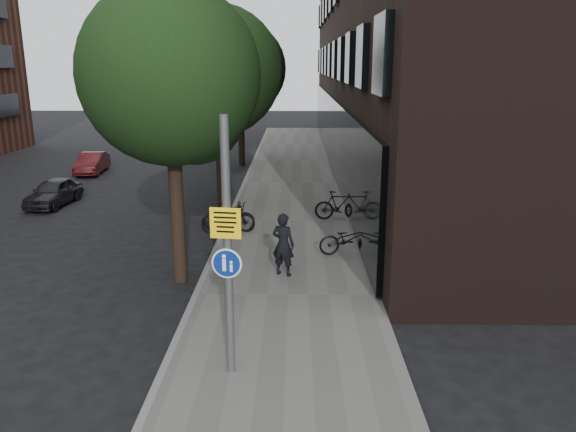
{
  "coord_description": "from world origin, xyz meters",
  "views": [
    {
      "loc": [
        0.42,
        -9.34,
        5.55
      ],
      "look_at": [
        0.25,
        3.72,
        2.0
      ],
      "focal_mm": 35.0,
      "sensor_mm": 36.0,
      "label": 1
    }
  ],
  "objects_px": {
    "signpost": "(228,249)",
    "parked_bike_facade_near": "(349,239)",
    "pedestrian": "(283,244)",
    "parked_car_near": "(54,192)"
  },
  "relations": [
    {
      "from": "parked_car_near",
      "to": "parked_bike_facade_near",
      "type": "bearing_deg",
      "value": -24.0
    },
    {
      "from": "pedestrian",
      "to": "signpost",
      "type": "bearing_deg",
      "value": 103.45
    },
    {
      "from": "signpost",
      "to": "parked_bike_facade_near",
      "type": "bearing_deg",
      "value": 75.18
    },
    {
      "from": "signpost",
      "to": "parked_car_near",
      "type": "bearing_deg",
      "value": 131.75
    },
    {
      "from": "pedestrian",
      "to": "parked_car_near",
      "type": "bearing_deg",
      "value": -16.65
    },
    {
      "from": "parked_bike_facade_near",
      "to": "pedestrian",
      "type": "bearing_deg",
      "value": 122.46
    },
    {
      "from": "signpost",
      "to": "parked_car_near",
      "type": "xyz_separation_m",
      "value": [
        -8.61,
        12.8,
        -1.92
      ]
    },
    {
      "from": "pedestrian",
      "to": "parked_bike_facade_near",
      "type": "xyz_separation_m",
      "value": [
        1.89,
        1.72,
        -0.38
      ]
    },
    {
      "from": "signpost",
      "to": "parked_car_near",
      "type": "distance_m",
      "value": 15.55
    },
    {
      "from": "parked_bike_facade_near",
      "to": "parked_car_near",
      "type": "distance_m",
      "value": 12.95
    }
  ]
}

